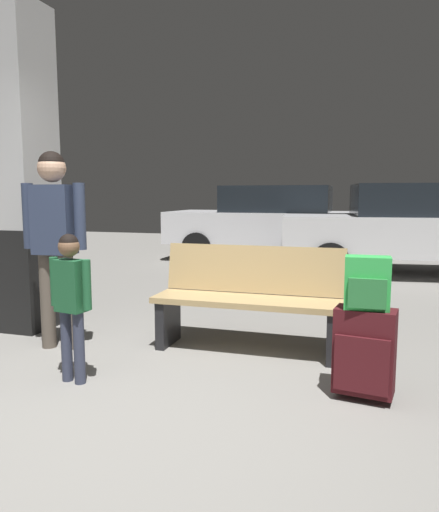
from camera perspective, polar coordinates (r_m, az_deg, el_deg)
ground_plane at (r=6.59m, az=5.19°, el=-4.87°), size 18.00×18.00×0.10m
structural_pillar at (r=5.16m, az=-22.67°, el=9.18°), size 0.57×0.57×3.13m
bench at (r=4.15m, az=3.50°, el=-5.12°), size 1.60×0.53×0.89m
suitcase at (r=3.31m, az=16.80°, el=-10.82°), size 0.40×0.28×0.60m
backpack_bright at (r=3.20m, az=17.12°, el=-3.14°), size 0.28×0.20×0.34m
child at (r=3.53m, az=-17.25°, el=-4.09°), size 0.36×0.23×1.06m
adult at (r=4.32m, az=-19.02°, el=3.09°), size 0.58×0.23×1.69m
parked_car_far at (r=9.90m, az=6.22°, el=4.18°), size 4.13×1.85×1.51m
parked_car_near at (r=8.60m, az=21.80°, el=3.24°), size 4.28×2.19×1.51m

